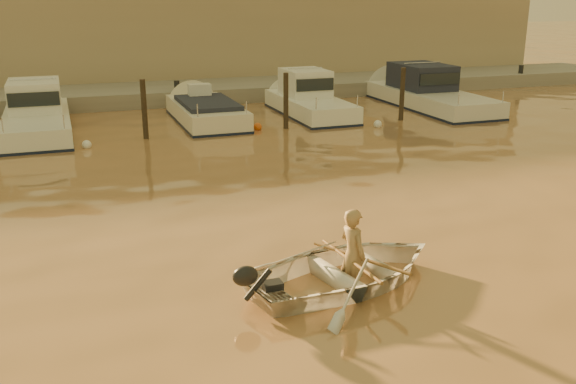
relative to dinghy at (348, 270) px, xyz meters
name	(u,v)px	position (x,y,z in m)	size (l,w,h in m)	color
ground_plane	(291,336)	(-1.49, -1.30, -0.25)	(160.00, 160.00, 0.00)	#98633C
dinghy	(348,270)	(0.00, 0.00, 0.00)	(2.58, 3.61, 0.75)	silver
person	(353,255)	(0.10, 0.02, 0.26)	(0.59, 0.39, 1.63)	#9E7A4F
outboard_motor	(271,290)	(-1.46, -0.33, 0.03)	(0.90, 0.40, 0.70)	black
oar_port	(360,258)	(0.24, 0.05, 0.17)	(0.06, 0.06, 2.10)	olive
oar_starboard	(350,260)	(0.05, 0.01, 0.17)	(0.06, 0.06, 2.10)	olive
moored_boat_2	(36,115)	(-5.13, 14.70, 0.37)	(2.17, 7.30, 1.75)	white
moored_boat_3	(206,116)	(0.88, 14.70, -0.03)	(2.15, 6.17, 0.95)	beige
moored_boat_4	(310,99)	(5.11, 14.70, 0.37)	(2.03, 6.33, 1.75)	white
moored_boat_5	(430,92)	(10.61, 14.70, 0.37)	(2.48, 8.23, 1.75)	silver
piling_2	(144,112)	(-1.69, 12.50, 0.65)	(0.18, 0.18, 2.20)	#2D2319
piling_3	(286,104)	(3.31, 12.50, 0.65)	(0.18, 0.18, 2.20)	#2D2319
piling_4	(402,97)	(8.01, 12.50, 0.65)	(0.18, 0.18, 2.20)	#2D2319
fender_c	(87,145)	(-3.64, 11.80, -0.15)	(0.30, 0.30, 0.30)	white
fender_d	(258,127)	(2.29, 12.67, -0.15)	(0.30, 0.30, 0.30)	#D35818
fender_e	(378,124)	(6.58, 11.64, -0.15)	(0.30, 0.30, 0.30)	silver
quay	(127,99)	(-1.49, 20.20, -0.10)	(52.00, 4.00, 1.00)	gray
waterfront_building	(112,39)	(-1.49, 25.70, 2.15)	(46.00, 7.00, 4.80)	#9E8466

